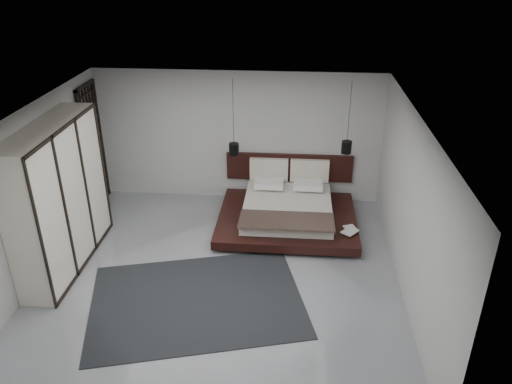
# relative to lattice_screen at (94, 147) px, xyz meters

# --- Properties ---
(floor) EXTENTS (6.00, 6.00, 0.00)m
(floor) POSITION_rel_lattice_screen_xyz_m (2.95, -2.45, -1.30)
(floor) COLOR #96989E
(floor) RESTS_ON ground
(ceiling) EXTENTS (6.00, 6.00, 0.00)m
(ceiling) POSITION_rel_lattice_screen_xyz_m (2.95, -2.45, 1.50)
(ceiling) COLOR white
(ceiling) RESTS_ON wall_back
(wall_back) EXTENTS (6.00, 0.00, 6.00)m
(wall_back) POSITION_rel_lattice_screen_xyz_m (2.95, 0.55, 0.10)
(wall_back) COLOR #B6B5B3
(wall_back) RESTS_ON floor
(wall_front) EXTENTS (6.00, 0.00, 6.00)m
(wall_front) POSITION_rel_lattice_screen_xyz_m (2.95, -5.45, 0.10)
(wall_front) COLOR #B6B5B3
(wall_front) RESTS_ON floor
(wall_left) EXTENTS (0.00, 6.00, 6.00)m
(wall_left) POSITION_rel_lattice_screen_xyz_m (-0.05, -2.45, 0.10)
(wall_left) COLOR #B6B5B3
(wall_left) RESTS_ON floor
(wall_right) EXTENTS (0.00, 6.00, 6.00)m
(wall_right) POSITION_rel_lattice_screen_xyz_m (5.95, -2.45, 0.10)
(wall_right) COLOR #B6B5B3
(wall_right) RESTS_ON floor
(lattice_screen) EXTENTS (0.05, 0.90, 2.60)m
(lattice_screen) POSITION_rel_lattice_screen_xyz_m (0.00, 0.00, 0.00)
(lattice_screen) COLOR black
(lattice_screen) RESTS_ON floor
(bed) EXTENTS (2.69, 2.36, 1.06)m
(bed) POSITION_rel_lattice_screen_xyz_m (4.04, -0.54, -1.02)
(bed) COLOR black
(bed) RESTS_ON floor
(book_lower) EXTENTS (0.30, 0.34, 0.03)m
(book_lower) POSITION_rel_lattice_screen_xyz_m (5.14, -1.18, -1.04)
(book_lower) COLOR #99724C
(book_lower) RESTS_ON bed
(book_upper) EXTENTS (0.38, 0.39, 0.02)m
(book_upper) POSITION_rel_lattice_screen_xyz_m (5.12, -1.21, -1.01)
(book_upper) COLOR #99724C
(book_upper) RESTS_ON book_lower
(pendant_left) EXTENTS (0.20, 0.20, 1.53)m
(pendant_left) POSITION_rel_lattice_screen_xyz_m (2.93, -0.12, 0.09)
(pendant_left) COLOR black
(pendant_left) RESTS_ON ceiling
(pendant_right) EXTENTS (0.20, 0.20, 1.42)m
(pendant_right) POSITION_rel_lattice_screen_xyz_m (5.14, -0.12, 0.21)
(pendant_right) COLOR black
(pendant_right) RESTS_ON ceiling
(wardrobe) EXTENTS (0.61, 2.57, 2.52)m
(wardrobe) POSITION_rel_lattice_screen_xyz_m (0.25, -2.23, -0.04)
(wardrobe) COLOR silver
(wardrobe) RESTS_ON floor
(rug) EXTENTS (3.77, 3.10, 0.01)m
(rug) POSITION_rel_lattice_screen_xyz_m (2.69, -3.13, -1.29)
(rug) COLOR black
(rug) RESTS_ON floor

